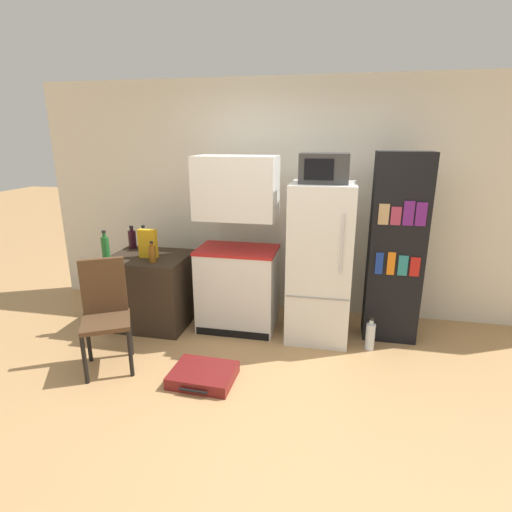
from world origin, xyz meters
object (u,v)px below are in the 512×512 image
(cereal_box, at_px, (148,244))
(suitcase_large_flat, at_px, (203,375))
(bookshelf, at_px, (396,250))
(microwave, at_px, (324,168))
(chair, at_px, (105,306))
(side_table, at_px, (152,290))
(bottle_amber_beer, at_px, (152,254))
(kitchen_hutch, at_px, (237,253))
(refrigerator, at_px, (320,263))
(bottle_wine_dark, at_px, (132,239))
(water_bottle_front, at_px, (370,336))
(bottle_blue_soda, at_px, (144,240))
(bottle_green_tall, at_px, (105,248))

(cereal_box, height_order, suitcase_large_flat, cereal_box)
(bookshelf, xyz_separation_m, cereal_box, (-2.50, -0.24, -0.01))
(microwave, height_order, chair, microwave)
(side_table, relative_size, chair, 0.85)
(bottle_amber_beer, relative_size, chair, 0.22)
(kitchen_hutch, distance_m, microwave, 1.22)
(suitcase_large_flat, bearing_deg, cereal_box, 136.24)
(refrigerator, bearing_deg, bookshelf, 10.44)
(microwave, xyz_separation_m, bottle_wine_dark, (-2.12, 0.20, -0.83))
(suitcase_large_flat, height_order, water_bottle_front, water_bottle_front)
(microwave, bearing_deg, suitcase_large_flat, -131.43)
(refrigerator, height_order, bottle_wine_dark, refrigerator)
(chair, xyz_separation_m, water_bottle_front, (2.34, 0.73, -0.42))
(microwave, height_order, cereal_box, microwave)
(kitchen_hutch, bearing_deg, bottle_blue_soda, 173.85)
(bottle_wine_dark, bearing_deg, bottle_green_tall, -93.29)
(kitchen_hutch, bearing_deg, bookshelf, 3.71)
(kitchen_hutch, bearing_deg, bottle_amber_beer, -160.46)
(side_table, distance_m, refrigerator, 1.85)
(kitchen_hutch, relative_size, chair, 1.86)
(chair, height_order, suitcase_large_flat, chair)
(suitcase_large_flat, bearing_deg, water_bottle_front, 32.36)
(microwave, distance_m, suitcase_large_flat, 2.15)
(bottle_amber_beer, xyz_separation_m, cereal_box, (-0.12, 0.15, 0.06))
(bookshelf, bearing_deg, bottle_wine_dark, 178.74)
(side_table, xyz_separation_m, bottle_green_tall, (-0.35, -0.24, 0.52))
(suitcase_large_flat, bearing_deg, bottle_wine_dark, 137.43)
(bottle_green_tall, distance_m, bottle_blue_soda, 0.49)
(bookshelf, distance_m, suitcase_large_flat, 2.18)
(cereal_box, bearing_deg, side_table, 117.90)
(bottle_wine_dark, xyz_separation_m, chair, (0.30, -1.11, -0.32))
(bottle_blue_soda, relative_size, chair, 0.29)
(water_bottle_front, bearing_deg, bottle_amber_beer, -178.28)
(side_table, height_order, suitcase_large_flat, side_table)
(microwave, bearing_deg, kitchen_hutch, 177.81)
(kitchen_hutch, xyz_separation_m, water_bottle_front, (1.38, -0.22, -0.70))
(bottle_amber_beer, distance_m, bottle_wine_dark, 0.65)
(bottle_amber_beer, distance_m, bottle_blue_soda, 0.50)
(refrigerator, xyz_separation_m, bottle_wine_dark, (-2.12, 0.20, 0.09))
(bottle_green_tall, xyz_separation_m, chair, (0.33, -0.62, -0.34))
(kitchen_hutch, distance_m, bottle_wine_dark, 1.28)
(water_bottle_front, bearing_deg, bottle_wine_dark, 171.69)
(side_table, height_order, refrigerator, refrigerator)
(bookshelf, relative_size, bottle_wine_dark, 7.26)
(suitcase_large_flat, bearing_deg, refrigerator, 50.75)
(side_table, bearing_deg, kitchen_hutch, 5.45)
(kitchen_hutch, distance_m, suitcase_large_flat, 1.31)
(bottle_amber_beer, xyz_separation_m, suitcase_large_flat, (0.77, -0.76, -0.81))
(refrigerator, bearing_deg, water_bottle_front, -20.01)
(side_table, relative_size, bottle_green_tall, 2.62)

